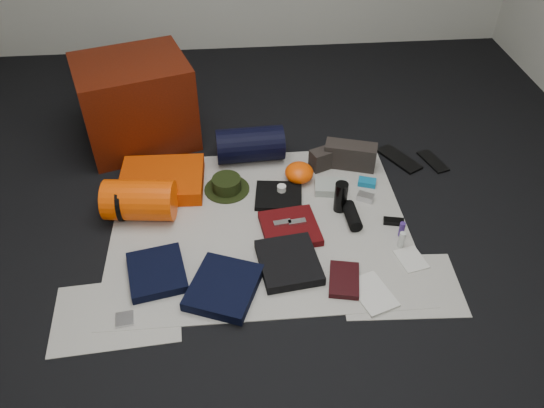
{
  "coord_description": "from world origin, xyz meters",
  "views": [
    {
      "loc": [
        -0.12,
        -2.12,
        1.99
      ],
      "look_at": [
        0.07,
        0.05,
        0.1
      ],
      "focal_mm": 35.0,
      "sensor_mm": 36.0,
      "label": 1
    }
  ],
  "objects": [
    {
      "name": "sack_strap_left",
      "position": [
        -0.75,
        0.12,
        0.11
      ],
      "size": [
        0.02,
        0.22,
        0.22
      ],
      "primitive_type": "cylinder",
      "rotation": [
        0.0,
        1.57,
        0.0
      ],
      "color": "black",
      "rests_on": "newspaper_mat"
    },
    {
      "name": "water_bottle",
      "position": [
        0.46,
        0.07,
        0.1
      ],
      "size": [
        0.09,
        0.09,
        0.18
      ],
      "primitive_type": "cylinder",
      "rotation": [
        0.0,
        0.0,
        -0.34
      ],
      "color": "black",
      "rests_on": "newspaper_mat"
    },
    {
      "name": "first_aid_pouch",
      "position": [
        0.44,
        0.25,
        0.03
      ],
      "size": [
        0.2,
        0.16,
        0.05
      ],
      "primitive_type": "cube",
      "rotation": [
        0.0,
        0.0,
        -0.14
      ],
      "color": "#929A92",
      "rests_on": "newspaper_mat"
    },
    {
      "name": "map_booklet",
      "position": [
        0.5,
        -0.54,
        0.01
      ],
      "size": [
        0.23,
        0.28,
        0.01
      ],
      "primitive_type": "cube",
      "rotation": [
        0.0,
        0.0,
        0.34
      ],
      "color": "beige",
      "rests_on": "newspaper_mat"
    },
    {
      "name": "key_cluster",
      "position": [
        -0.66,
        -0.59,
        0.01
      ],
      "size": [
        0.09,
        0.09,
        0.01
      ],
      "primitive_type": "cube",
      "rotation": [
        0.0,
        0.0,
        0.12
      ],
      "color": "silver",
      "rests_on": "newspaper_mat"
    },
    {
      "name": "newspaper_sheet_front_left",
      "position": [
        -0.7,
        -0.55,
        0.0
      ],
      "size": [
        0.61,
        0.44,
        0.0
      ],
      "primitive_type": "cube",
      "rotation": [
        0.0,
        0.0,
        0.07
      ],
      "color": "beige",
      "rests_on": "floor"
    },
    {
      "name": "red_shirt",
      "position": [
        0.16,
        -0.08,
        0.03
      ],
      "size": [
        0.33,
        0.33,
        0.04
      ],
      "primitive_type": "cube",
      "rotation": [
        0.0,
        0.0,
        0.13
      ],
      "color": "#480709",
      "rests_on": "newspaper_mat"
    },
    {
      "name": "cyan_case",
      "position": [
        0.66,
        0.28,
        0.02
      ],
      "size": [
        0.12,
        0.1,
        0.03
      ],
      "primitive_type": "cube",
      "rotation": [
        0.0,
        0.0,
        -0.33
      ],
      "color": "#106D9B",
      "rests_on": "newspaper_mat"
    },
    {
      "name": "trousers_charcoal",
      "position": [
        0.12,
        -0.33,
        0.03
      ],
      "size": [
        0.33,
        0.36,
        0.05
      ],
      "primitive_type": "cube",
      "rotation": [
        0.0,
        0.0,
        0.13
      ],
      "color": "black",
      "rests_on": "newspaper_mat"
    },
    {
      "name": "toiletry_clear",
      "position": [
        0.72,
        -0.24,
        0.05
      ],
      "size": [
        0.04,
        0.04,
        0.09
      ],
      "primitive_type": "cylinder",
      "rotation": [
        0.0,
        0.0,
        -0.29
      ],
      "color": "silver",
      "rests_on": "newspaper_mat"
    },
    {
      "name": "hiking_boot_right",
      "position": [
        0.59,
        0.48,
        0.08
      ],
      "size": [
        0.33,
        0.2,
        0.16
      ],
      "primitive_type": "cube",
      "rotation": [
        0.0,
        0.0,
        -0.3
      ],
      "color": "#2C2622",
      "rests_on": "newspaper_mat"
    },
    {
      "name": "paperback_book",
      "position": [
        0.38,
        -0.46,
        0.02
      ],
      "size": [
        0.18,
        0.24,
        0.03
      ],
      "primitive_type": "cube",
      "rotation": [
        0.0,
        0.0,
        -0.21
      ],
      "color": "black",
      "rests_on": "newspaper_mat"
    },
    {
      "name": "energy_bar_b",
      "position": [
        0.2,
        -0.06,
        0.05
      ],
      "size": [
        0.1,
        0.05,
        0.01
      ],
      "primitive_type": "cube",
      "rotation": [
        0.0,
        0.0,
        0.14
      ],
      "color": "silver",
      "rests_on": "red_shirt"
    },
    {
      "name": "compact_camera",
      "position": [
        0.62,
        0.15,
        0.02
      ],
      "size": [
        0.11,
        0.09,
        0.04
      ],
      "primitive_type": "cube",
      "rotation": [
        0.0,
        0.0,
        -0.5
      ],
      "color": "silver",
      "rests_on": "newspaper_mat"
    },
    {
      "name": "flip_flop_left",
      "position": [
        0.92,
        0.51,
        0.01
      ],
      "size": [
        0.25,
        0.32,
        0.02
      ],
      "primitive_type": "cube",
      "rotation": [
        0.0,
        0.0,
        0.51
      ],
      "color": "black",
      "rests_on": "floor"
    },
    {
      "name": "map_printout",
      "position": [
        0.75,
        -0.34,
        0.01
      ],
      "size": [
        0.16,
        0.19,
        0.01
      ],
      "primitive_type": "cube",
      "rotation": [
        0.0,
        0.0,
        0.22
      ],
      "color": "beige",
      "rests_on": "newspaper_mat"
    },
    {
      "name": "floor",
      "position": [
        0.0,
        0.0,
        -0.01
      ],
      "size": [
        4.5,
        4.5,
        0.02
      ],
      "primitive_type": "cube",
      "color": "black",
      "rests_on": "ground"
    },
    {
      "name": "toiletry_purple",
      "position": [
        0.74,
        -0.16,
        0.05
      ],
      "size": [
        0.04,
        0.04,
        0.09
      ],
      "primitive_type": "cylinder",
      "rotation": [
        0.0,
        0.0,
        0.41
      ],
      "color": "#3E2474",
      "rests_on": "newspaper_mat"
    },
    {
      "name": "navy_duffel",
      "position": [
        -0.02,
        0.6,
        0.11
      ],
      "size": [
        0.43,
        0.24,
        0.22
      ],
      "primitive_type": "cylinder",
      "rotation": [
        0.0,
        1.57,
        0.05
      ],
      "color": "black",
      "rests_on": "newspaper_mat"
    },
    {
      "name": "red_cabinet",
      "position": [
        -0.72,
        0.89,
        0.28
      ],
      "size": [
        0.8,
        0.73,
        0.56
      ],
      "primitive_type": "cube",
      "rotation": [
        0.0,
        0.0,
        0.31
      ],
      "color": "#4D1305",
      "rests_on": "floor"
    },
    {
      "name": "hiking_boot_left",
      "position": [
        0.47,
        0.5,
        0.07
      ],
      "size": [
        0.26,
        0.18,
        0.12
      ],
      "primitive_type": "cube",
      "rotation": [
        0.0,
        0.0,
        0.4
      ],
      "color": "#2C2622",
      "rests_on": "newspaper_mat"
    },
    {
      "name": "trousers_navy_b",
      "position": [
        -0.2,
        -0.46,
        0.03
      ],
      "size": [
        0.41,
        0.43,
        0.05
      ],
      "primitive_type": "cube",
      "rotation": [
        0.0,
        0.0,
        -0.38
      ],
      "color": "black",
      "rests_on": "newspaper_mat"
    },
    {
      "name": "boonie_crown",
      "position": [
        -0.17,
        0.31,
        0.05
      ],
      "size": [
        0.17,
        0.17,
        0.07
      ],
      "primitive_type": "cylinder",
      "color": "black",
      "rests_on": "boonie_brim"
    },
    {
      "name": "tape_roll",
      "position": [
        0.14,
        0.24,
        0.05
      ],
      "size": [
        0.05,
        0.05,
        0.04
      ],
      "primitive_type": "cylinder",
      "color": "silver",
      "rests_on": "black_tshirt"
    },
    {
      "name": "boonie_brim",
      "position": [
        -0.17,
        0.31,
        0.01
      ],
      "size": [
        0.33,
        0.33,
        0.01
      ],
      "primitive_type": "cylinder",
      "rotation": [
        0.0,
        0.0,
        -0.25
      ],
      "color": "black",
      "rests_on": "newspaper_mat"
    },
    {
      "name": "sleeping_pad",
      "position": [
        -0.55,
        0.37,
        0.05
      ],
      "size": [
        0.49,
        0.41,
        0.09
      ],
      "primitive_type": "cube",
      "rotation": [
        0.0,
        0.0,
        -0.03
      ],
      "color": "#D23D02",
      "rests_on": "newspaper_mat"
    },
    {
      "name": "newspaper_sheet_front_right",
      "position": [
        0.65,
        -0.5,
        0.0
      ],
      "size": [
        0.6,
        0.43,
        0.0
      ],
      "primitive_type": "cube",
      "rotation": [
        0.0,
        0.0,
        -0.05
      ],
      "color": "beige",
      "rests_on": "floor"
    },
    {
      "name": "sunglasses",
      "position": [
        0.73,
        -0.07,
        0.02
      ],
      "size": [
        0.12,
        0.07,
        0.03
      ],
      "primitive_type": "cube",
      "rotation": [
        0.0,
        0.0,
        -0.22
      ],
      "color": "black",
      "rests_on": "newspaper_mat"
    },
    {
      "name": "flip_flop_right",
      "position": [
        1.13,
        0.47,
        0.01
      ],
      "size": [
        0.15,
        0.25,
        0.01
      ],
      "primitive_type": "cube",
      "rotation": [
        0.0,
        0.0,
        0.3
      ],
      "color": "black",
      "rests_on": "floor"
    },
    {
      "name": "sack_strap_right",
      "position": [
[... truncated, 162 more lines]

